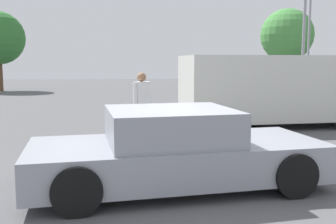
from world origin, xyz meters
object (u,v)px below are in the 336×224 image
at_px(dog, 185,132).
at_px(light_post_mid, 310,15).
at_px(sedan_foreground, 175,151).
at_px(van_white, 274,88).
at_px(pedestrian, 142,100).

relative_size(dog, light_post_mid, 0.09).
bearing_deg(dog, sedan_foreground, 154.48).
bearing_deg(van_white, sedan_foreground, 52.29).
relative_size(pedestrian, light_post_mid, 0.23).
height_order(sedan_foreground, light_post_mid, light_post_mid).
xyz_separation_m(sedan_foreground, dog, (0.52, 3.27, -0.31)).
distance_m(pedestrian, light_post_mid, 17.37).
bearing_deg(pedestrian, light_post_mid, 94.38).
height_order(dog, van_white, van_white).
relative_size(sedan_foreground, van_white, 0.83).
height_order(pedestrian, light_post_mid, light_post_mid).
bearing_deg(sedan_foreground, van_white, 49.26).
distance_m(dog, light_post_mid, 17.42).
height_order(sedan_foreground, van_white, van_white).
bearing_deg(light_post_mid, dog, -122.47).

